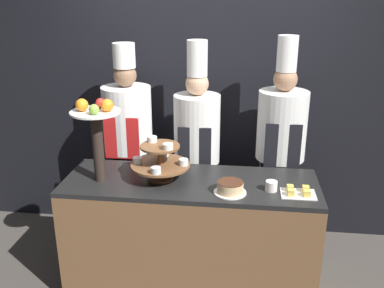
{
  "coord_description": "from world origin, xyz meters",
  "views": [
    {
      "loc": [
        0.36,
        -2.5,
        2.21
      ],
      "look_at": [
        0.0,
        0.42,
        1.15
      ],
      "focal_mm": 40.0,
      "sensor_mm": 36.0,
      "label": 1
    }
  ],
  "objects": [
    {
      "name": "chef_center_right",
      "position": [
        0.68,
        0.89,
        1.0
      ],
      "size": [
        0.4,
        0.4,
        1.89
      ],
      "color": "black",
      "rests_on": "ground_plane"
    },
    {
      "name": "cake_round",
      "position": [
        0.3,
        0.16,
        0.94
      ],
      "size": [
        0.22,
        0.22,
        0.08
      ],
      "color": "white",
      "rests_on": "buffet_counter"
    },
    {
      "name": "cake_square_tray",
      "position": [
        0.76,
        0.19,
        0.92
      ],
      "size": [
        0.24,
        0.17,
        0.05
      ],
      "color": "white",
      "rests_on": "buffet_counter"
    },
    {
      "name": "wall_back",
      "position": [
        0.0,
        1.28,
        1.4
      ],
      "size": [
        10.0,
        0.06,
        2.8
      ],
      "color": "black",
      "rests_on": "ground_plane"
    },
    {
      "name": "cup_white",
      "position": [
        0.58,
        0.23,
        0.94
      ],
      "size": [
        0.08,
        0.08,
        0.07
      ],
      "color": "white",
      "rests_on": "buffet_counter"
    },
    {
      "name": "tiered_stand",
      "position": [
        -0.22,
        0.33,
        1.05
      ],
      "size": [
        0.43,
        0.43,
        0.31
      ],
      "color": "brown",
      "rests_on": "buffet_counter"
    },
    {
      "name": "chef_center_left",
      "position": [
        -0.02,
        0.89,
        0.98
      ],
      "size": [
        0.39,
        0.39,
        1.85
      ],
      "color": "black",
      "rests_on": "ground_plane"
    },
    {
      "name": "buffet_counter",
      "position": [
        0.0,
        0.32,
        0.45
      ],
      "size": [
        1.86,
        0.65,
        0.9
      ],
      "color": "brown",
      "rests_on": "ground_plane"
    },
    {
      "name": "chef_left",
      "position": [
        -0.61,
        0.89,
        1.0
      ],
      "size": [
        0.41,
        0.41,
        1.82
      ],
      "color": "black",
      "rests_on": "ground_plane"
    },
    {
      "name": "fruit_pedestal",
      "position": [
        -0.66,
        0.26,
        1.31
      ],
      "size": [
        0.35,
        0.35,
        0.61
      ],
      "color": "#2D231E",
      "rests_on": "buffet_counter"
    }
  ]
}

